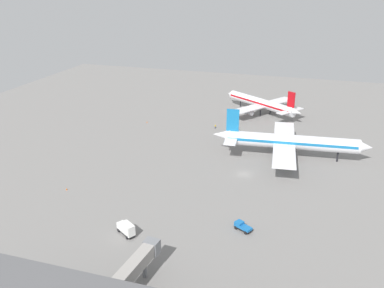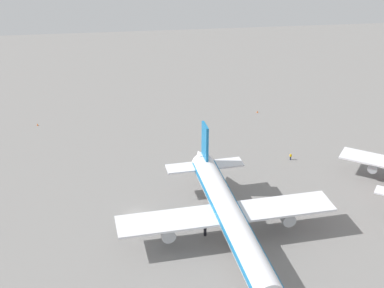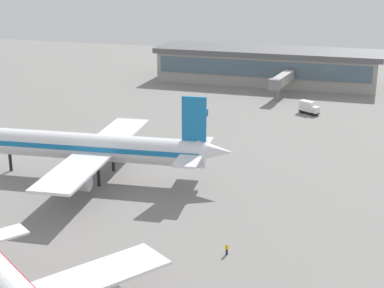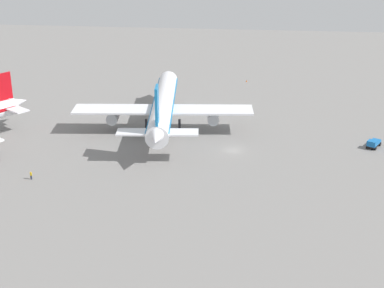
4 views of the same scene
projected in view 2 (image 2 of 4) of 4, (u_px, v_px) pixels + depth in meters
ground at (137, 214)px, 117.70m from camera, size 288.00×288.00×0.00m
airplane_at_gate at (229, 216)px, 106.37m from camera, size 53.38×42.98×16.24m
ground_crew_worker at (291, 157)px, 138.82m from camera, size 0.53×0.53×1.67m
safety_cone_mid_apron at (257, 112)px, 165.40m from camera, size 0.44×0.44×0.60m
safety_cone_far_side at (38, 125)px, 157.18m from camera, size 0.44×0.44×0.60m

